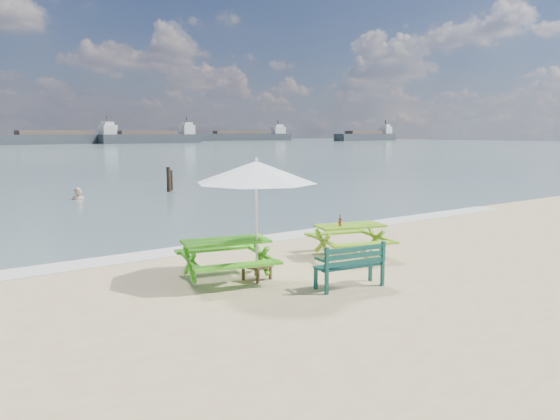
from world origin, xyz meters
TOP-DOWN VIEW (x-y plane):
  - foam_strip at (0.00, 4.60)m, footprint 22.00×0.90m
  - picnic_table_left at (-1.72, 1.83)m, footprint 1.94×2.07m
  - picnic_table_right at (1.46, 1.88)m, footprint 1.89×2.00m
  - park_bench at (-0.22, 0.09)m, footprint 1.31×0.62m
  - side_table at (-1.27, 1.48)m, footprint 0.55×0.55m
  - patio_umbrella at (-1.27, 1.48)m, footprint 2.75×2.75m
  - beer_bottle at (1.15, 1.86)m, footprint 0.06×0.06m
  - swimmer at (-0.44, 15.91)m, footprint 0.74×0.59m
  - mooring_pilings at (3.94, 16.63)m, footprint 0.58×0.78m
  - cargo_ships at (53.40, 125.73)m, footprint 157.52×30.28m

SIDE VIEW (x-z plane):
  - swimmer at x=-0.44m, z-range -1.27..0.50m
  - foam_strip at x=0.00m, z-range 0.00..0.01m
  - side_table at x=-1.27m, z-range 0.01..0.30m
  - park_bench at x=-0.22m, z-range -0.15..0.63m
  - picnic_table_right at x=1.46m, z-range -0.01..0.70m
  - picnic_table_left at x=-1.72m, z-range -0.01..0.74m
  - mooring_pilings at x=3.94m, z-range -0.24..1.10m
  - beer_bottle at x=1.15m, z-range 0.67..0.92m
  - cargo_ships at x=53.40m, z-range -1.02..3.38m
  - patio_umbrella at x=-1.27m, z-range 0.90..3.12m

